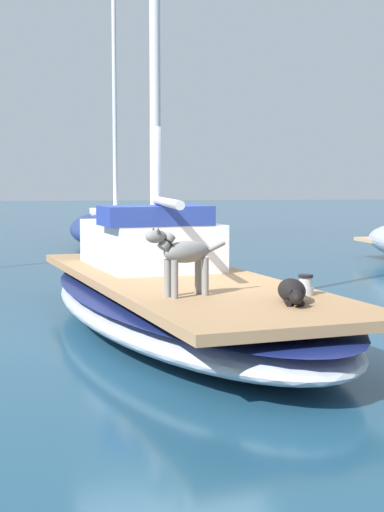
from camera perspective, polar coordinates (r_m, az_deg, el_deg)
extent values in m
plane|color=navy|center=(9.29, -0.99, -5.61)|extent=(120.00, 120.00, 0.00)
ellipsoid|color=#B2B7C1|center=(9.24, -1.00, -3.91)|extent=(3.84, 7.55, 0.56)
ellipsoid|color=navy|center=(9.21, -1.00, -2.80)|extent=(3.86, 7.58, 0.08)
cube|color=#A37A51|center=(9.19, -1.00, -1.88)|extent=(3.29, 6.89, 0.10)
cylinder|color=silver|center=(8.87, -1.92, 4.01)|extent=(0.10, 2.20, 0.10)
cube|color=silver|center=(10.28, -3.22, 0.88)|extent=(1.80, 2.43, 0.60)
cube|color=navy|center=(9.49, -2.74, 3.03)|extent=(1.44, 0.94, 0.24)
ellipsoid|color=gray|center=(7.61, -0.42, 0.32)|extent=(0.56, 0.42, 0.22)
cylinder|color=gray|center=(7.48, -1.30, -1.75)|extent=(0.07, 0.07, 0.38)
cylinder|color=gray|center=(7.59, -1.83, -1.64)|extent=(0.07, 0.07, 0.38)
cylinder|color=gray|center=(7.68, 0.99, -1.55)|extent=(0.07, 0.07, 0.38)
cylinder|color=gray|center=(7.79, 0.43, -1.45)|extent=(0.07, 0.07, 0.38)
cylinder|color=gray|center=(7.47, -1.91, 1.07)|extent=(0.22, 0.18, 0.19)
ellipsoid|color=gray|center=(7.41, -2.70, 1.46)|extent=(0.25, 0.21, 0.13)
cone|color=#2A2929|center=(7.36, -2.52, 1.90)|extent=(0.05, 0.05, 0.06)
cone|color=#2A2929|center=(7.44, -2.88, 1.94)|extent=(0.05, 0.05, 0.06)
torus|color=black|center=(7.47, -1.91, 1.07)|extent=(0.16, 0.17, 0.10)
cylinder|color=gray|center=(7.81, 1.79, 0.67)|extent=(0.22, 0.13, 0.12)
ellipsoid|color=black|center=(7.35, 7.42, -2.55)|extent=(0.36, 0.64, 0.22)
ellipsoid|color=black|center=(6.99, 7.77, -3.07)|extent=(0.16, 0.22, 0.13)
cone|color=black|center=(6.99, 8.14, -2.62)|extent=(0.05, 0.05, 0.05)
cone|color=black|center=(6.98, 7.40, -2.62)|extent=(0.05, 0.05, 0.05)
cylinder|color=black|center=(7.17, 8.08, -3.42)|extent=(0.09, 0.19, 0.06)
cylinder|color=black|center=(7.15, 7.13, -3.43)|extent=(0.09, 0.19, 0.06)
cylinder|color=black|center=(7.75, 7.09, -2.73)|extent=(0.07, 0.18, 0.04)
cylinder|color=#B7B7BC|center=(7.81, 8.44, -2.60)|extent=(0.16, 0.16, 0.08)
cylinder|color=#B7B7BC|center=(7.80, 8.45, -1.95)|extent=(0.13, 0.13, 0.10)
cylinder|color=black|center=(7.79, 8.45, -1.48)|extent=(0.15, 0.15, 0.03)
ellipsoid|color=navy|center=(20.93, -5.57, 2.00)|extent=(2.61, 7.70, 0.98)
cube|color=tan|center=(20.93, -5.57, 1.89)|extent=(2.09, 6.93, 0.08)
cube|color=silver|center=(21.49, -5.67, 2.79)|extent=(1.42, 2.31, 0.52)
cube|color=navy|center=(19.58, -5.35, 2.28)|extent=(1.30, 2.31, 0.36)
cylinder|color=silver|center=(21.81, -5.80, 12.54)|extent=(0.12, 0.12, 7.98)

